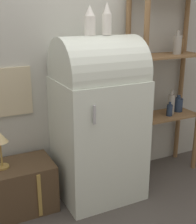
% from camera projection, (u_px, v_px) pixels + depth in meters
% --- Properties ---
extents(ground_plane, '(12.00, 12.00, 0.00)m').
position_uv_depth(ground_plane, '(110.00, 205.00, 2.78)').
color(ground_plane, '#4C4742').
extents(wall_back, '(7.00, 0.09, 2.70)m').
position_uv_depth(wall_back, '(81.00, 45.00, 2.85)').
color(wall_back, '#B7B7AD').
rests_on(wall_back, ground_plane).
extents(refrigerator, '(0.72, 0.66, 1.46)m').
position_uv_depth(refrigerator, '(98.00, 117.00, 2.75)').
color(refrigerator, silver).
rests_on(refrigerator, ground_plane).
extents(suitcase_trunk, '(0.76, 0.42, 0.42)m').
position_uv_depth(suitcase_trunk, '(8.00, 189.00, 2.63)').
color(suitcase_trunk, brown).
rests_on(suitcase_trunk, ground_plane).
extents(shelf_unit, '(0.75, 0.35, 1.86)m').
position_uv_depth(shelf_unit, '(167.00, 74.00, 3.11)').
color(shelf_unit, olive).
rests_on(shelf_unit, ground_plane).
extents(vase_left, '(0.09, 0.09, 0.24)m').
position_uv_depth(vase_left, '(90.00, 21.00, 2.48)').
color(vase_left, white).
rests_on(vase_left, refrigerator).
extents(vase_center, '(0.08, 0.08, 0.26)m').
position_uv_depth(vase_center, '(107.00, 20.00, 2.51)').
color(vase_center, white).
rests_on(vase_center, refrigerator).
extents(desk_lamp, '(0.14, 0.14, 0.32)m').
position_uv_depth(desk_lamp, '(0.00, 141.00, 2.48)').
color(desk_lamp, '#AD8942').
rests_on(desk_lamp, suitcase_trunk).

